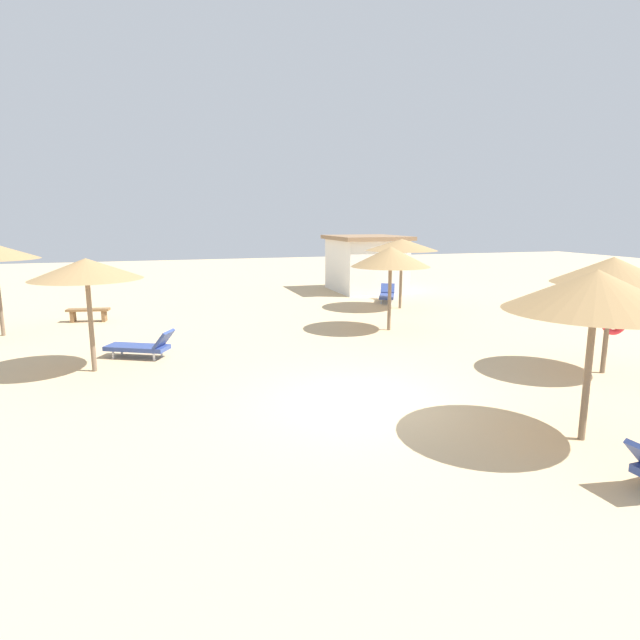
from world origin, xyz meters
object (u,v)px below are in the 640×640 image
object	(u,v)px
parasol_2	(402,245)
parasol_3	(596,291)
parasol_4	(613,271)
lounger_2	(387,295)
beach_cabana	(366,263)
parasol_0	(86,269)
parasol_5	(391,257)
bench_0	(88,312)
lounger_0	(142,346)

from	to	relation	value
parasol_2	parasol_3	world-z (taller)	parasol_3
parasol_4	lounger_2	xyz separation A→B (m)	(-0.39, 12.02, -2.21)
parasol_2	parasol_4	size ratio (longest dim) A/B	1.04
parasol_2	beach_cabana	world-z (taller)	parasol_2
parasol_0	parasol_5	world-z (taller)	parasol_5
beach_cabana	parasol_3	bearing A→B (deg)	-100.86
parasol_2	beach_cabana	xyz separation A→B (m)	(0.66, 5.51, -1.21)
parasol_0	bench_0	world-z (taller)	parasol_0
parasol_4	beach_cabana	bearing A→B (deg)	89.85
parasol_2	parasol_3	distance (m)	13.58
parasol_3	bench_0	distance (m)	16.98
parasol_0	parasol_3	xyz separation A→B (m)	(8.51, -7.01, 0.04)
parasol_3	lounger_2	bearing A→B (deg)	78.14
lounger_2	beach_cabana	xyz separation A→B (m)	(0.43, 3.66, 1.14)
parasol_2	lounger_0	distance (m)	11.82
parasol_2	bench_0	world-z (taller)	parasol_2
parasol_4	parasol_0	bearing A→B (deg)	162.02
parasol_0	parasol_5	bearing A→B (deg)	14.33
parasol_5	bench_0	xyz separation A→B (m)	(-9.98, 4.65, -2.15)
parasol_2	parasol_5	bearing A→B (deg)	-120.59
parasol_2	parasol_3	bearing A→B (deg)	-102.50
parasol_5	beach_cabana	xyz separation A→B (m)	(2.98, 9.43, -1.04)
parasol_5	lounger_2	world-z (taller)	parasol_5
parasol_3	lounger_2	size ratio (longest dim) A/B	1.51
parasol_0	parasol_5	distance (m)	9.42
parasol_2	parasol_3	size ratio (longest dim) A/B	1.01
parasol_5	beach_cabana	size ratio (longest dim) A/B	0.66
parasol_0	parasol_3	world-z (taller)	parasol_3
parasol_3	lounger_0	world-z (taller)	parasol_3
parasol_2	parasol_5	distance (m)	4.55
parasol_3	lounger_2	xyz separation A→B (m)	(3.17, 15.12, -2.28)
lounger_2	parasol_3	bearing A→B (deg)	-101.86
parasol_4	parasol_5	size ratio (longest dim) A/B	1.01
parasol_2	parasol_5	world-z (taller)	parasol_2
parasol_5	lounger_2	size ratio (longest dim) A/B	1.44
parasol_3	lounger_0	size ratio (longest dim) A/B	1.53
parasol_2	lounger_0	size ratio (longest dim) A/B	1.54
parasol_0	parasol_4	bearing A→B (deg)	-17.98
parasol_2	beach_cabana	distance (m)	5.68
parasol_0	parasol_2	world-z (taller)	parasol_2
parasol_5	lounger_0	size ratio (longest dim) A/B	1.47
parasol_0	beach_cabana	xyz separation A→B (m)	(12.11, 11.76, -1.10)
parasol_0	bench_0	xyz separation A→B (m)	(-0.85, 6.98, -2.21)
lounger_2	bench_0	world-z (taller)	lounger_2
lounger_2	bench_0	bearing A→B (deg)	-174.87
bench_0	beach_cabana	bearing A→B (deg)	20.26
parasol_3	parasol_4	world-z (taller)	parasol_3
parasol_3	lounger_0	distance (m)	11.13
parasol_3	parasol_4	distance (m)	4.72
parasol_4	parasol_5	bearing A→B (deg)	115.16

